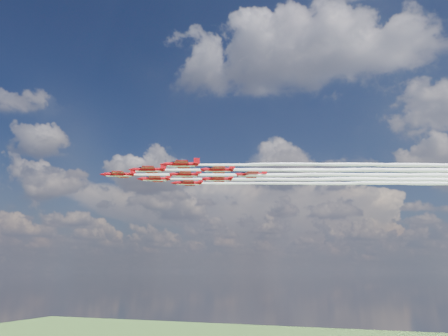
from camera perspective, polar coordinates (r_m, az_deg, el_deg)
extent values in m
cylinder|color=red|center=(138.13, -13.56, -0.82)|extent=(8.03, 3.96, 1.12)
cone|color=red|center=(139.36, -15.61, -0.81)|extent=(2.31, 1.78, 1.12)
cone|color=red|center=(137.12, -11.61, -0.83)|extent=(1.79, 1.50, 1.02)
ellipsoid|color=black|center=(138.70, -14.37, -0.63)|extent=(2.32, 1.62, 0.73)
cube|color=red|center=(138.00, -13.35, -0.84)|extent=(6.40, 9.94, 0.14)
cube|color=red|center=(137.26, -11.90, -0.83)|extent=(2.64, 3.94, 0.12)
cube|color=red|center=(137.42, -11.80, -0.45)|extent=(1.58, 0.72, 1.84)
cube|color=white|center=(138.02, -13.57, -1.03)|extent=(7.48, 3.59, 0.12)
cylinder|color=red|center=(129.91, -9.83, -0.21)|extent=(8.03, 3.96, 1.12)
cone|color=red|center=(130.83, -12.03, -0.21)|extent=(2.31, 1.78, 1.12)
cone|color=red|center=(129.22, -7.73, -0.22)|extent=(1.79, 1.50, 1.02)
ellipsoid|color=black|center=(130.36, -10.70, -0.01)|extent=(2.32, 1.62, 0.73)
cube|color=red|center=(129.81, -9.60, -0.23)|extent=(6.40, 9.94, 0.14)
cube|color=red|center=(129.31, -8.04, -0.22)|extent=(2.64, 3.94, 0.12)
cube|color=red|center=(129.49, -7.94, 0.18)|extent=(1.58, 0.72, 1.84)
cube|color=white|center=(129.79, -9.83, -0.43)|extent=(7.48, 3.59, 0.12)
cylinder|color=red|center=(142.51, -9.00, -1.41)|extent=(8.03, 3.96, 1.12)
cone|color=red|center=(143.35, -11.02, -1.40)|extent=(2.31, 1.78, 1.12)
cone|color=red|center=(141.88, -7.09, -1.42)|extent=(1.79, 1.50, 1.02)
ellipsoid|color=black|center=(142.92, -9.81, -1.23)|extent=(2.32, 1.62, 0.73)
cube|color=red|center=(142.42, -8.80, -1.44)|extent=(6.40, 9.94, 0.14)
cube|color=red|center=(141.97, -7.37, -1.42)|extent=(2.64, 3.94, 0.12)
cube|color=red|center=(142.13, -7.28, -1.06)|extent=(1.58, 0.72, 1.84)
cube|color=white|center=(142.41, -9.01, -1.61)|extent=(7.48, 3.59, 0.12)
cylinder|color=red|center=(122.33, -5.61, 0.48)|extent=(8.03, 3.96, 1.12)
cone|color=red|center=(122.88, -7.98, 0.48)|extent=(2.31, 1.78, 1.12)
cone|color=red|center=(122.00, -3.36, 0.47)|extent=(1.79, 1.50, 1.02)
ellipsoid|color=black|center=(122.64, -6.55, 0.69)|extent=(2.32, 1.62, 0.73)
cube|color=red|center=(122.27, -5.37, 0.45)|extent=(6.40, 9.94, 0.14)
cube|color=red|center=(122.03, -3.70, 0.47)|extent=(2.64, 3.94, 0.12)
cube|color=red|center=(122.25, -3.60, 0.89)|extent=(1.58, 0.72, 1.84)
cube|color=white|center=(122.21, -5.61, 0.24)|extent=(7.48, 3.59, 0.12)
cylinder|color=red|center=(135.01, -5.13, -0.86)|extent=(8.03, 3.96, 1.12)
cone|color=red|center=(135.51, -7.29, -0.85)|extent=(2.31, 1.78, 1.12)
cone|color=red|center=(134.71, -3.10, -0.86)|extent=(1.79, 1.50, 1.02)
ellipsoid|color=black|center=(135.29, -5.99, -0.66)|extent=(2.32, 1.62, 0.73)
cube|color=red|center=(134.95, -4.92, -0.88)|extent=(6.40, 9.94, 0.14)
cube|color=red|center=(134.74, -3.40, -0.86)|extent=(2.64, 3.94, 0.12)
cube|color=red|center=(134.93, -3.31, -0.48)|extent=(1.58, 0.72, 1.84)
cube|color=white|center=(134.90, -5.14, -1.07)|extent=(7.48, 3.59, 0.12)
cylinder|color=red|center=(147.75, -4.74, -1.96)|extent=(8.03, 3.96, 1.12)
cone|color=red|center=(148.21, -6.71, -1.95)|extent=(2.31, 1.78, 1.12)
cone|color=red|center=(147.48, -2.88, -1.97)|extent=(1.79, 1.50, 1.02)
ellipsoid|color=black|center=(148.01, -5.53, -1.78)|extent=(2.32, 1.62, 0.73)
cube|color=red|center=(147.71, -4.54, -1.98)|extent=(6.40, 9.94, 0.14)
cube|color=red|center=(147.51, -3.16, -1.97)|extent=(2.64, 3.94, 0.12)
cube|color=red|center=(147.69, -3.07, -1.62)|extent=(1.58, 0.72, 1.84)
cube|color=white|center=(147.65, -4.74, -2.16)|extent=(7.48, 3.59, 0.12)
cylinder|color=red|center=(128.20, -0.83, -0.23)|extent=(8.03, 3.96, 1.12)
cone|color=red|center=(128.33, -3.11, -0.23)|extent=(2.31, 1.78, 1.12)
cone|color=red|center=(128.27, 1.31, -0.24)|extent=(1.79, 1.50, 1.02)
ellipsoid|color=black|center=(128.33, -1.74, -0.03)|extent=(2.32, 1.62, 0.73)
cube|color=red|center=(128.19, -0.61, -0.26)|extent=(6.40, 9.94, 0.14)
cube|color=red|center=(128.25, 0.99, -0.24)|extent=(2.64, 3.94, 0.12)
cube|color=red|center=(128.46, 1.08, 0.16)|extent=(1.58, 0.72, 1.84)
cube|color=white|center=(128.09, -0.83, -0.46)|extent=(7.48, 3.59, 0.12)
cylinder|color=red|center=(140.96, -0.81, -1.45)|extent=(8.03, 3.96, 1.12)
cone|color=red|center=(141.07, -2.88, -1.44)|extent=(2.31, 1.78, 1.12)
cone|color=red|center=(141.02, 1.14, -1.45)|extent=(1.79, 1.50, 1.02)
ellipsoid|color=black|center=(141.08, -1.64, -1.26)|extent=(2.32, 1.62, 0.73)
cube|color=red|center=(140.95, -0.60, -1.47)|extent=(6.40, 9.94, 0.14)
cube|color=red|center=(141.00, 0.85, -1.45)|extent=(2.64, 3.94, 0.12)
cube|color=red|center=(141.20, 0.93, -1.09)|extent=(1.58, 0.72, 1.84)
cube|color=white|center=(140.85, -0.81, -1.65)|extent=(7.48, 3.59, 0.12)
cylinder|color=red|center=(134.90, 3.50, -0.88)|extent=(8.03, 3.96, 1.12)
cone|color=red|center=(134.64, 1.33, -0.87)|extent=(2.31, 1.78, 1.12)
cone|color=red|center=(135.33, 5.52, -0.88)|extent=(1.79, 1.50, 1.02)
ellipsoid|color=black|center=(134.88, 2.63, -0.69)|extent=(2.32, 1.62, 0.73)
cube|color=red|center=(134.93, 3.71, -0.90)|extent=(6.40, 9.94, 0.14)
cube|color=red|center=(135.25, 5.22, -0.88)|extent=(2.64, 3.94, 0.12)
cube|color=red|center=(135.47, 5.30, -0.50)|extent=(1.58, 0.72, 1.84)
cube|color=white|center=(134.79, 3.50, -1.09)|extent=(7.48, 3.59, 0.12)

